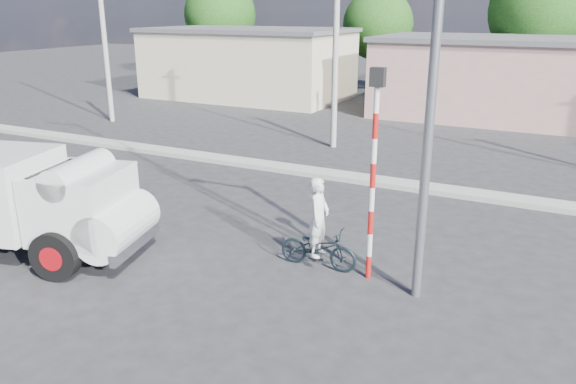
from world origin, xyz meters
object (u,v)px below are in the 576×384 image
at_px(traffic_pole, 374,159).
at_px(streetlight, 427,36).
at_px(truck, 19,199).
at_px(cyclist, 319,230).
at_px(bicycle, 318,248).

height_order(traffic_pole, streetlight, streetlight).
height_order(truck, streetlight, streetlight).
bearing_deg(streetlight, cyclist, 172.29).
bearing_deg(streetlight, truck, -165.76).
height_order(truck, cyclist, truck).
xyz_separation_m(truck, traffic_pole, (7.45, 2.43, 1.27)).
bearing_deg(bicycle, streetlight, -100.35).
distance_m(truck, traffic_pole, 7.94).
relative_size(bicycle, traffic_pole, 0.40).
xyz_separation_m(truck, cyclist, (6.30, 2.41, -0.45)).
bearing_deg(bicycle, cyclist, -0.00).
bearing_deg(streetlight, bicycle, 172.29).
bearing_deg(truck, bicycle, 6.47).
relative_size(bicycle, cyclist, 1.00).
distance_m(cyclist, traffic_pole, 2.07).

